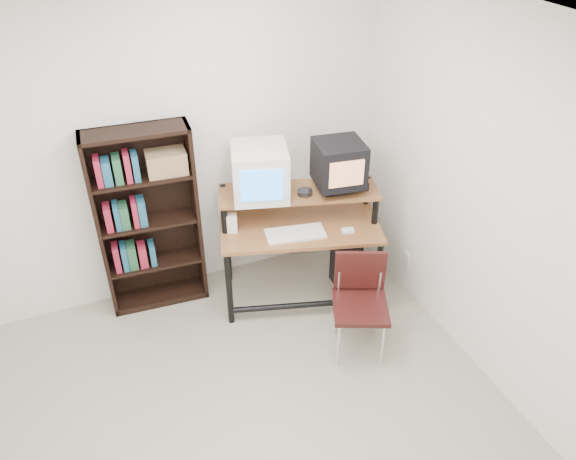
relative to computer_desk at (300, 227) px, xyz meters
name	(u,v)px	position (x,y,z in m)	size (l,w,h in m)	color
ceiling	(194,65)	(-1.08, -1.43, 1.90)	(4.00, 4.00, 0.01)	white
back_wall	(143,155)	(-1.08, 0.57, 0.60)	(4.00, 0.01, 2.60)	white
right_wall	(529,233)	(0.92, -1.43, 0.60)	(0.01, 4.00, 2.60)	white
computer_desk	(300,227)	(0.00, 0.00, 0.00)	(1.42, 0.98, 0.98)	brown
crt_monitor	(260,172)	(-0.27, 0.19, 0.48)	(0.53, 0.53, 0.41)	white
vcr	(342,183)	(0.39, 0.03, 0.31)	(0.36, 0.26, 0.08)	black
crt_tv	(339,163)	(0.33, -0.01, 0.53)	(0.42, 0.41, 0.35)	black
cd_spindle	(305,193)	(0.05, 0.03, 0.30)	(0.12, 0.12, 0.05)	#26262B
keyboard	(295,234)	(-0.10, -0.13, 0.04)	(0.47, 0.21, 0.04)	white
mousepad	(345,232)	(0.29, -0.23, 0.03)	(0.22, 0.18, 0.01)	black
mouse	(348,231)	(0.31, -0.26, 0.04)	(0.10, 0.06, 0.03)	white
desk_speaker	(232,224)	(-0.54, 0.11, 0.11)	(0.08, 0.07, 0.17)	white
pc_tower	(351,271)	(0.43, -0.14, -0.49)	(0.20, 0.45, 0.42)	black
school_chair	(360,295)	(0.17, -0.74, -0.20)	(0.53, 0.53, 0.81)	black
bookshelf	(148,217)	(-1.14, 0.43, 0.13)	(0.81, 0.32, 1.59)	black
wall_outlet	(406,259)	(0.90, -0.28, -0.40)	(0.02, 0.08, 0.12)	beige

